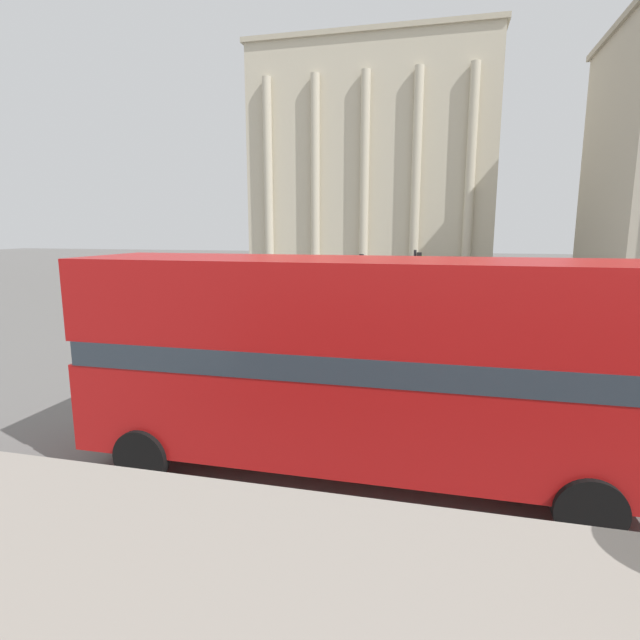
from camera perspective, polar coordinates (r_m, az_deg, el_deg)
The scene contains 9 objects.
double_decker_bus at distance 9.16m, azimuth 4.07°, elevation -4.48°, with size 10.32×2.63×4.14m.
plaza_building_left at distance 58.16m, azimuth 6.16°, elevation 17.37°, with size 25.72×13.55×23.62m.
traffic_light_near at distance 13.17m, azimuth 4.99°, elevation 1.40°, with size 0.42×0.24×4.02m.
traffic_light_mid at distance 21.94m, azimuth 10.91°, elevation 4.45°, with size 0.42×0.24×3.78m.
car_silver at distance 25.17m, azimuth 23.09°, elevation 0.49°, with size 4.20×1.93×1.35m.
car_white at distance 27.20m, azimuth 22.30°, elevation 1.22°, with size 4.20×1.93×1.35m.
pedestrian_red at distance 27.11m, azimuth 15.35°, elevation 2.37°, with size 0.32×0.32×1.82m.
pedestrian_blue at distance 14.81m, azimuth 16.90°, elevation -4.33°, with size 0.32×0.32×1.76m.
pedestrian_olive at distance 32.44m, azimuth 32.77°, elevation 2.17°, with size 0.32×0.32×1.67m.
Camera 1 is at (-0.53, -2.58, 4.66)m, focal length 28.00 mm.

